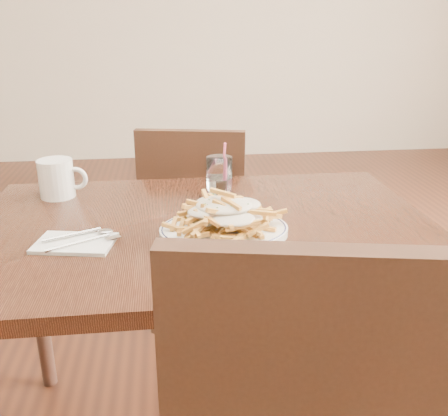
{
  "coord_description": "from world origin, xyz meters",
  "views": [
    {
      "loc": [
        -0.09,
        -1.19,
        1.25
      ],
      "look_at": [
        0.04,
        -0.07,
        0.82
      ],
      "focal_mm": 40.0,
      "sensor_mm": 36.0,
      "label": 1
    }
  ],
  "objects": [
    {
      "name": "loaded_fries",
      "position": [
        0.04,
        -0.07,
        0.81
      ],
      "size": [
        0.3,
        0.26,
        0.08
      ],
      "color": "#C48E3C",
      "rests_on": "fries_plate"
    },
    {
      "name": "coffee_mug",
      "position": [
        -0.42,
        0.26,
        0.81
      ],
      "size": [
        0.14,
        0.1,
        0.11
      ],
      "color": "white",
      "rests_on": "table"
    },
    {
      "name": "napkin",
      "position": [
        -0.32,
        -0.09,
        0.75
      ],
      "size": [
        0.2,
        0.15,
        0.01
      ],
      "primitive_type": "cube",
      "rotation": [
        0.0,
        0.0,
        -0.19
      ],
      "color": "silver",
      "rests_on": "table"
    },
    {
      "name": "cutlery",
      "position": [
        -0.32,
        -0.09,
        0.76
      ],
      "size": [
        0.19,
        0.15,
        0.01
      ],
      "color": "silver",
      "rests_on": "napkin"
    },
    {
      "name": "water_glass",
      "position": [
        0.06,
        0.2,
        0.8
      ],
      "size": [
        0.08,
        0.08,
        0.17
      ],
      "color": "white",
      "rests_on": "table"
    },
    {
      "name": "fries_plate",
      "position": [
        0.04,
        -0.07,
        0.76
      ],
      "size": [
        0.38,
        0.35,
        0.02
      ],
      "color": "white",
      "rests_on": "table"
    },
    {
      "name": "table",
      "position": [
        0.0,
        0.0,
        0.67
      ],
      "size": [
        1.2,
        0.8,
        0.75
      ],
      "color": "black",
      "rests_on": "ground"
    },
    {
      "name": "chair_far",
      "position": [
        0.01,
        0.68,
        0.49
      ],
      "size": [
        0.47,
        0.47,
        0.87
      ],
      "color": "black",
      "rests_on": "ground"
    }
  ]
}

